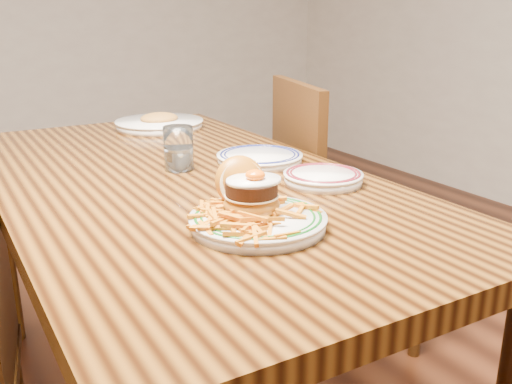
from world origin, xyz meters
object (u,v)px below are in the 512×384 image
chair_right (330,209)px  side_plate (323,177)px  main_plate (255,209)px  table (180,209)px

chair_right → side_plate: size_ratio=4.86×
chair_right → main_plate: bearing=57.1°
side_plate → chair_right: bearing=57.0°
table → main_plate: size_ratio=5.82×
table → side_plate: size_ratio=8.34×
main_plate → table: bearing=96.5°
main_plate → side_plate: size_ratio=1.43×
table → main_plate: bearing=-91.5°
chair_right → main_plate: size_ratio=3.39×
table → chair_right: (0.62, 0.17, -0.16)m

